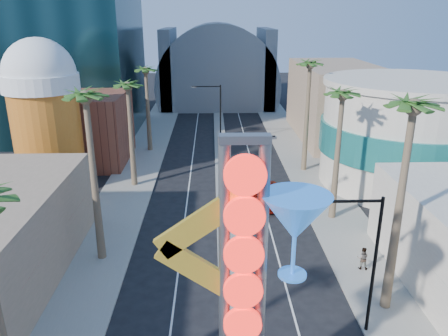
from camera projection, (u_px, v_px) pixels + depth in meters
The scene contains 20 objects.
sidewalk_west at pixel (138, 169), 48.88m from camera, with size 5.00×100.00×0.15m, color gray.
sidewalk_east at pixel (306, 167), 49.39m from camera, with size 5.00×100.00×0.15m, color gray.
median at pixel (222, 159), 51.96m from camera, with size 1.60×84.00×0.15m, color gray.
brick_filler_west at pixel (83, 128), 50.22m from camera, with size 10.00×10.00×8.00m, color brown.
filler_east at pixel (336, 102), 60.17m from camera, with size 10.00×20.00×10.00m, color #91785D.
beer_mug at pixel (45, 110), 41.37m from camera, with size 7.00×7.00×14.50m.
turquoise_building at pixel (405, 134), 43.18m from camera, with size 16.60×16.60×10.60m.
canopy at pixel (217, 82), 82.59m from camera, with size 22.00×16.00×22.00m.
neon_sign at pixel (264, 268), 16.55m from camera, with size 6.53×2.60×12.55m.
streetlight_0 at pixel (234, 174), 33.41m from camera, with size 3.79×0.25×8.00m.
streetlight_1 at pixel (216, 109), 56.00m from camera, with size 3.79×0.25×8.00m.
streetlight_2 at pixel (367, 254), 22.28m from camera, with size 3.45×0.25×8.00m.
palm_1 at pixel (87, 108), 27.40m from camera, with size 2.40×2.40×12.70m.
palm_2 at pixel (128, 92), 41.04m from camera, with size 2.40×2.40×11.20m.
palm_3 at pixel (146, 75), 52.35m from camera, with size 2.40×2.40×11.20m.
palm_5 at pixel (412, 122), 22.08m from camera, with size 2.40×2.40×13.20m.
palm_6 at pixel (342, 103), 33.84m from camera, with size 2.40×2.40×11.70m.
palm_7 at pixel (310, 72), 44.85m from camera, with size 2.40×2.40×12.70m.
red_pickup at pixel (264, 195), 39.90m from camera, with size 2.75×5.95×1.65m, color #B41B0D.
pedestrian_b at pixel (363, 258), 29.28m from camera, with size 0.77×0.60×1.58m, color gray.
Camera 1 is at (-1.12, -11.32, 16.41)m, focal length 35.00 mm.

